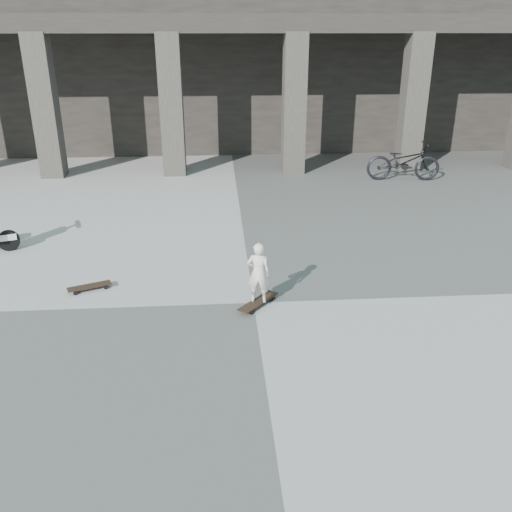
{
  "coord_description": "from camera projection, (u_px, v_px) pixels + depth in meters",
  "views": [
    {
      "loc": [
        -0.53,
        -7.73,
        4.1
      ],
      "look_at": [
        0.07,
        0.4,
        0.65
      ],
      "focal_mm": 38.0,
      "sensor_mm": 36.0,
      "label": 1
    }
  ],
  "objects": [
    {
      "name": "longboard",
      "position": [
        258.0,
        302.0,
        8.62
      ],
      "size": [
        0.7,
        0.77,
        0.08
      ],
      "rotation": [
        0.0,
        0.0,
        0.86
      ],
      "color": "black",
      "rests_on": "ground"
    },
    {
      "name": "colonnade",
      "position": [
        228.0,
        58.0,
        20.2
      ],
      "size": [
        28.0,
        8.82,
        6.0
      ],
      "color": "black",
      "rests_on": "ground"
    },
    {
      "name": "bicycle",
      "position": [
        403.0,
        161.0,
        15.55
      ],
      "size": [
        2.14,
        0.95,
        1.09
      ],
      "primitive_type": "imported",
      "rotation": [
        0.0,
        0.0,
        1.46
      ],
      "color": "black",
      "rests_on": "ground"
    },
    {
      "name": "child",
      "position": [
        258.0,
        273.0,
        8.42
      ],
      "size": [
        0.39,
        0.29,
        0.99
      ],
      "primitive_type": "imported",
      "rotation": [
        0.0,
        0.0,
        2.98
      ],
      "color": "beige",
      "rests_on": "longboard"
    },
    {
      "name": "ground",
      "position": [
        254.0,
        303.0,
        8.73
      ],
      "size": [
        90.0,
        90.0,
        0.0
      ],
      "primitive_type": "plane",
      "color": "#484846",
      "rests_on": "ground"
    },
    {
      "name": "skateboard_spare",
      "position": [
        89.0,
        287.0,
        9.12
      ],
      "size": [
        0.73,
        0.44,
        0.09
      ],
      "rotation": [
        0.0,
        0.0,
        0.39
      ],
      "color": "black",
      "rests_on": "ground"
    }
  ]
}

